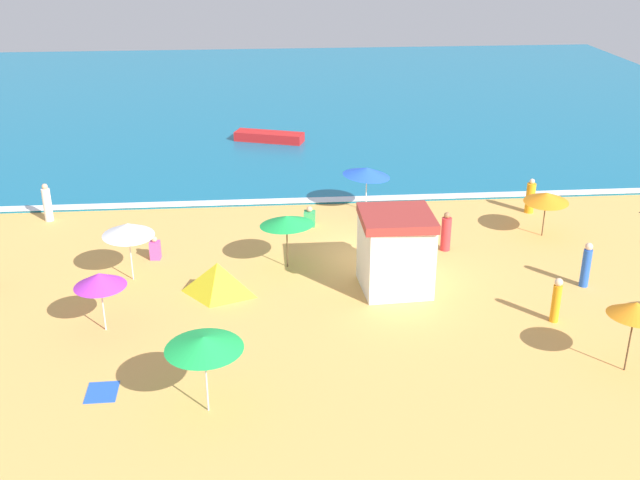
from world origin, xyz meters
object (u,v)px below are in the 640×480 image
object	(u,v)px
beach_umbrella_3	(128,229)
small_boat_0	(269,137)
beach_umbrella_5	(100,280)
beach_umbrella_8	(204,343)
beachgoer_4	(586,265)
beach_umbrella_1	(635,309)
beach_umbrella_2	(547,197)
beach_tent	(218,279)
beachgoer_0	(556,300)
lifeguard_cabana	(395,251)
beach_umbrella_0	(287,220)
beachgoer_9	(310,218)
beachgoer_8	(418,247)
beachgoer_6	(446,233)
beachgoer_1	(155,249)
beachgoer_7	(47,204)
beach_umbrella_4	(367,172)
beachgoer_3	(530,197)

from	to	relation	value
beach_umbrella_3	small_boat_0	distance (m)	18.68
beach_umbrella_5	beach_umbrella_8	bearing A→B (deg)	-52.80
beachgoer_4	small_boat_0	bearing A→B (deg)	118.95
beach_umbrella_1	beach_umbrella_2	bearing A→B (deg)	83.43
beach_tent	beachgoer_0	world-z (taller)	beachgoer_0
lifeguard_cabana	beach_umbrella_0	distance (m)	4.32
lifeguard_cabana	beach_umbrella_2	distance (m)	8.23
beach_umbrella_0	small_boat_0	xyz separation A→B (m)	(-0.30, 17.18, -1.53)
beach_umbrella_5	beachgoer_0	size ratio (longest dim) A/B	1.30
beachgoer_0	beachgoer_9	bearing A→B (deg)	129.49
beach_umbrella_5	beachgoer_8	distance (m)	12.32
beachgoer_6	beach_umbrella_8	bearing A→B (deg)	-131.72
beachgoer_8	beach_umbrella_1	bearing A→B (deg)	-62.50
beachgoer_6	lifeguard_cabana	bearing A→B (deg)	-129.71
beach_umbrella_8	beachgoer_1	distance (m)	10.57
beachgoer_1	beach_umbrella_1	bearing A→B (deg)	-31.92
beach_umbrella_5	beachgoer_1	xyz separation A→B (m)	(0.99, 5.46, -1.39)
beach_umbrella_0	beach_umbrella_3	xyz separation A→B (m)	(-5.72, -0.62, 0.10)
beachgoer_8	beachgoer_9	xyz separation A→B (m)	(-4.02, 3.54, -0.03)
beachgoer_6	beachgoer_9	size ratio (longest dim) A/B	1.81
beachgoer_8	beachgoer_6	bearing A→B (deg)	22.85
lifeguard_cabana	beach_umbrella_2	xyz separation A→B (m)	(7.03, 4.28, 0.25)
beachgoer_7	beachgoer_0	bearing A→B (deg)	-29.41
beach_umbrella_8	beach_umbrella_1	bearing A→B (deg)	4.52
lifeguard_cabana	beach_umbrella_5	distance (m)	10.07
beach_umbrella_8	beachgoer_7	size ratio (longest dim) A/B	1.36
beach_tent	beachgoer_1	distance (m)	4.15
lifeguard_cabana	beach_umbrella_3	world-z (taller)	lifeguard_cabana
beach_umbrella_1	beach_tent	bearing A→B (deg)	154.06
beachgoer_8	beach_umbrella_2	bearing A→B (deg)	16.17
beach_umbrella_8	beachgoer_8	xyz separation A→B (m)	(7.71, 9.49, -1.72)
beach_umbrella_0	beachgoer_9	xyz separation A→B (m)	(1.14, 4.07, -1.53)
beach_umbrella_4	beachgoer_0	xyz separation A→B (m)	(4.78, -10.63, -1.07)
beach_umbrella_5	beach_tent	bearing A→B (deg)	31.78
beach_umbrella_5	beach_umbrella_8	distance (m)	5.85
beach_umbrella_4	beach_umbrella_5	size ratio (longest dim) A/B	1.13
beachgoer_0	beachgoer_7	size ratio (longest dim) A/B	0.92
beachgoer_7	beachgoer_6	bearing A→B (deg)	-15.46
beach_umbrella_3	beach_tent	xyz separation A→B (m)	(3.20, -1.48, -1.38)
beachgoer_3	small_boat_0	world-z (taller)	beachgoer_3
beachgoer_3	beachgoer_8	world-z (taller)	beachgoer_3
beachgoer_1	lifeguard_cabana	bearing A→B (deg)	-20.32
beach_umbrella_1	beach_umbrella_3	bearing A→B (deg)	154.28
beach_umbrella_3	beachgoer_9	size ratio (longest dim) A/B	2.94
beach_umbrella_4	beachgoer_0	world-z (taller)	beach_umbrella_4
beach_umbrella_0	beach_umbrella_1	xyz separation A→B (m)	(9.60, -8.00, 0.13)
beach_umbrella_4	small_boat_0	distance (m)	12.32
beach_tent	beachgoer_6	distance (m)	9.43
beach_umbrella_0	beachgoer_0	bearing A→B (deg)	-30.05
beachgoer_4	beach_umbrella_5	bearing A→B (deg)	-173.97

